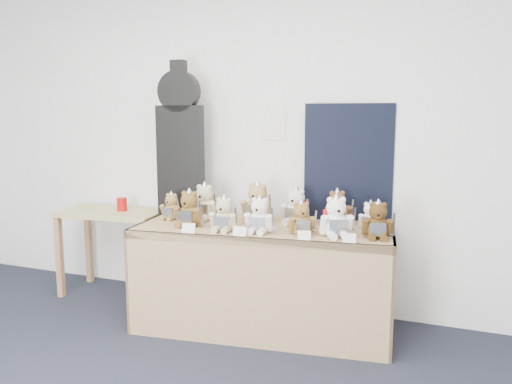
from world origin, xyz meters
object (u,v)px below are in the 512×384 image
at_px(teddy_back_centre_right, 296,208).
at_px(teddy_front_far_right, 336,219).
at_px(display_table, 262,250).
at_px(guitar_case, 180,140).
at_px(teddy_back_left, 204,204).
at_px(teddy_front_left, 224,216).
at_px(teddy_front_end, 378,222).
at_px(teddy_front_far_left, 189,210).
at_px(teddy_back_far_left, 171,207).
at_px(red_cup, 122,204).
at_px(side_table, 113,225).
at_px(teddy_back_right, 337,209).
at_px(teddy_front_right, 301,220).
at_px(teddy_back_end, 370,217).
at_px(teddy_front_centre, 259,217).
at_px(teddy_back_centre_left, 257,204).

bearing_deg(teddy_back_centre_right, teddy_front_far_right, -31.96).
distance_m(display_table, guitar_case, 1.14).
distance_m(guitar_case, teddy_back_left, 0.57).
xyz_separation_m(display_table, guitar_case, (-0.80, 0.26, 0.77)).
bearing_deg(teddy_front_left, teddy_front_end, 6.01).
xyz_separation_m(teddy_front_far_left, teddy_back_far_left, (-0.25, 0.17, -0.02)).
distance_m(red_cup, teddy_back_left, 0.89).
relative_size(side_table, teddy_back_right, 3.27).
bearing_deg(teddy_front_right, teddy_front_end, -20.53).
height_order(side_table, teddy_back_left, teddy_back_left).
bearing_deg(teddy_front_far_right, teddy_front_end, -13.75).
bearing_deg(teddy_back_centre_right, teddy_back_left, -165.74).
relative_size(teddy_back_right, teddy_back_end, 1.29).
height_order(teddy_front_centre, teddy_back_left, teddy_back_left).
xyz_separation_m(teddy_front_right, teddy_back_centre_left, (-0.43, 0.27, 0.03)).
bearing_deg(teddy_back_centre_right, teddy_front_right, -60.27).
xyz_separation_m(guitar_case, red_cup, (-0.60, 0.01, -0.56)).
xyz_separation_m(teddy_front_far_left, teddy_front_left, (0.30, -0.05, -0.01)).
distance_m(teddy_front_right, teddy_back_end, 0.53).
height_order(display_table, teddy_front_far_left, teddy_front_far_left).
height_order(display_table, teddy_back_centre_left, teddy_back_centre_left).
height_order(guitar_case, teddy_back_centre_right, guitar_case).
xyz_separation_m(red_cup, teddy_front_centre, (1.44, -0.42, 0.07)).
bearing_deg(teddy_front_far_left, teddy_back_centre_left, 38.80).
bearing_deg(side_table, teddy_front_left, -24.27).
bearing_deg(teddy_back_left, guitar_case, 154.19).
distance_m(red_cup, teddy_front_far_left, 0.98).
height_order(red_cup, teddy_front_centre, teddy_front_centre).
bearing_deg(teddy_front_right, red_cup, 140.10).
xyz_separation_m(guitar_case, teddy_front_end, (1.62, -0.28, -0.49)).
xyz_separation_m(teddy_back_left, teddy_back_centre_right, (0.71, 0.10, -0.00)).
xyz_separation_m(display_table, teddy_front_right, (0.32, -0.08, 0.27)).
relative_size(display_table, teddy_back_far_left, 8.27).
bearing_deg(teddy_back_centre_left, teddy_back_right, 16.34).
distance_m(teddy_front_far_left, teddy_back_end, 1.30).
relative_size(side_table, teddy_back_centre_right, 3.10).
relative_size(teddy_front_far_left, teddy_front_end, 1.07).
distance_m(display_table, side_table, 1.51).
bearing_deg(side_table, teddy_back_right, -3.03).
distance_m(guitar_case, teddy_back_centre_right, 1.10).
distance_m(teddy_front_far_left, teddy_back_centre_left, 0.52).
relative_size(teddy_back_left, teddy_back_centre_right, 1.03).
height_order(guitar_case, teddy_front_far_left, guitar_case).
xyz_separation_m(teddy_front_right, teddy_back_far_left, (-1.08, 0.12, -0.01)).
distance_m(guitar_case, teddy_back_end, 1.61).
height_order(teddy_front_centre, teddy_front_end, teddy_front_centre).
bearing_deg(teddy_front_left, teddy_front_far_left, 166.42).
bearing_deg(teddy_back_centre_left, teddy_back_centre_right, 9.05).
relative_size(teddy_front_right, teddy_back_centre_left, 0.75).
bearing_deg(teddy_back_centre_left, display_table, -56.73).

